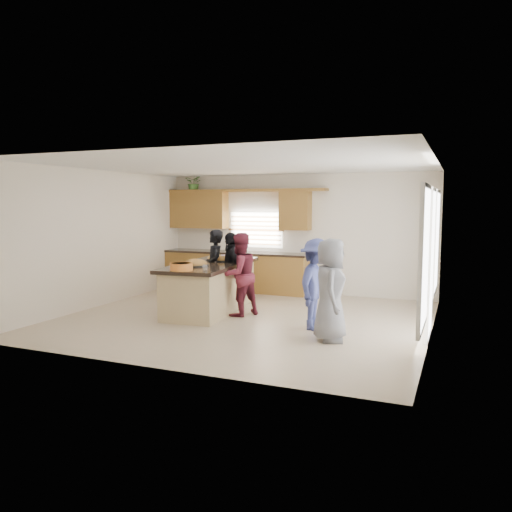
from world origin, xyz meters
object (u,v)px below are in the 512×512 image
at_px(woman_left_mid, 240,274).
at_px(woman_right_front, 330,290).
at_px(woman_left_front, 231,271).
at_px(woman_left_back, 215,269).
at_px(woman_right_back, 316,284).
at_px(island, 210,288).
at_px(salad_bowl, 181,266).

relative_size(woman_left_mid, woman_right_front, 0.99).
distance_m(woman_left_mid, woman_right_front, 2.27).
xyz_separation_m(woman_left_mid, woman_left_front, (-0.40, 0.48, -0.01)).
distance_m(woman_left_back, woman_right_back, 2.60).
height_order(island, salad_bowl, salad_bowl).
height_order(island, woman_right_front, woman_right_front).
distance_m(woman_left_mid, woman_right_back, 1.69).
height_order(island, woman_left_front, woman_left_front).
xyz_separation_m(island, woman_left_back, (-0.07, 0.33, 0.34)).
xyz_separation_m(woman_left_front, woman_right_back, (2.03, -0.96, -0.01)).
distance_m(salad_bowl, woman_left_back, 1.52).
relative_size(woman_left_front, woman_right_front, 0.98).
relative_size(island, salad_bowl, 6.96).
bearing_deg(woman_right_front, salad_bowl, 74.66).
relative_size(salad_bowl, woman_left_mid, 0.25).
distance_m(island, woman_left_back, 0.48).
xyz_separation_m(woman_left_back, woman_left_mid, (0.79, -0.50, -0.01)).
distance_m(woman_left_back, woman_left_mid, 0.93).
height_order(island, woman_left_mid, woman_left_mid).
relative_size(island, woman_left_back, 1.76).
relative_size(woman_left_back, woman_left_front, 1.03).
distance_m(woman_left_front, woman_right_back, 2.24).
bearing_deg(island, salad_bowl, -92.86).
xyz_separation_m(woman_left_back, woman_right_back, (2.41, -0.98, -0.03)).
bearing_deg(salad_bowl, woman_left_mid, 56.22).
bearing_deg(woman_left_back, salad_bowl, -26.09).
xyz_separation_m(woman_left_front, woman_right_front, (2.41, -1.54, 0.02)).
relative_size(woman_right_back, woman_right_front, 0.97).
relative_size(island, woman_right_back, 1.82).
height_order(island, woman_right_back, woman_right_back).
height_order(woman_left_front, woman_right_front, woman_right_front).
xyz_separation_m(woman_left_back, woman_left_front, (0.38, -0.02, -0.02)).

